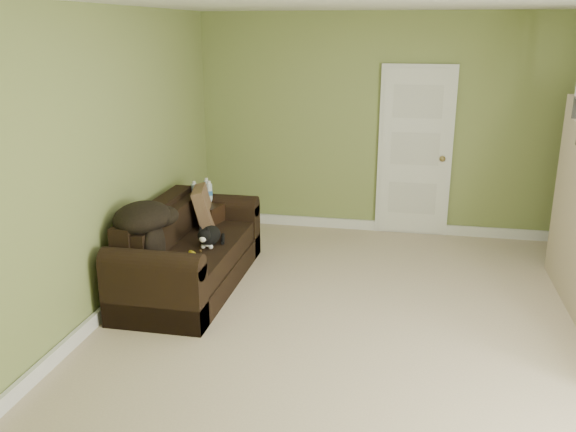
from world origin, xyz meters
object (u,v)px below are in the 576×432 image
at_px(sofa, 187,255).
at_px(side_table, 205,227).
at_px(cat, 209,236).
at_px(banana, 193,254).

bearing_deg(sofa, side_table, 96.94).
relative_size(sofa, cat, 4.02).
distance_m(side_table, banana, 1.22).
distance_m(side_table, cat, 0.95).
bearing_deg(sofa, cat, -5.89).
xyz_separation_m(sofa, side_table, (-0.10, 0.83, 0.01)).
height_order(cat, banana, cat).
xyz_separation_m(sofa, banana, (0.19, -0.35, 0.15)).
bearing_deg(side_table, sofa, -83.06).
bearing_deg(side_table, banana, -75.96).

